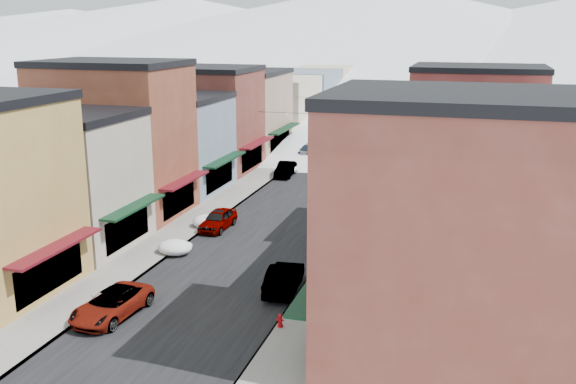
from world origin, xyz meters
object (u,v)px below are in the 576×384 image
Objects in this scene: car_white_suv at (112,304)px; car_green_sedan at (284,278)px; car_silver_sedan at (218,219)px; streetlamp_near at (374,166)px; car_dark_hatch at (286,169)px; trash_can at (336,237)px; fire_hydrant at (280,321)px.

car_white_suv is 1.08× the size of car_green_sedan.
car_silver_sedan is 0.91× the size of car_green_sedan.
streetlamp_near is at bearing 56.38° from car_silver_sedan.
car_silver_sedan is 12.85m from car_green_sedan.
car_dark_hatch is 0.92× the size of car_green_sedan.
trash_can is at bearing -6.31° from car_silver_sedan.
car_green_sedan is (8.25, -9.85, 0.04)m from car_silver_sedan.
car_white_suv reaches higher than fire_hydrant.
car_green_sedan is at bearing -77.40° from car_dark_hatch.
car_silver_sedan reaches higher than trash_can.
car_dark_hatch is at bearing 106.23° from fire_hydrant.
streetlamp_near is (0.24, 15.22, 2.03)m from trash_can.
car_silver_sedan is 17.13m from streetlamp_near.
fire_hydrant is (9.65, -33.13, -0.26)m from car_dark_hatch.
car_dark_hatch is 34.51m from fire_hydrant.
trash_can is (-0.06, 13.46, 0.15)m from fire_hydrant.
car_green_sedan is at bearing -97.93° from trash_can.
fire_hydrant is at bearing -90.36° from streetlamp_near.
streetlamp_near is (9.83, -4.45, 1.92)m from car_dark_hatch.
trash_can is at bearing 90.26° from fire_hydrant.
car_dark_hatch is (-0.58, 34.26, 0.01)m from car_white_suv.
car_white_suv is at bearing 31.45° from car_green_sedan.
car_silver_sedan reaches higher than fire_hydrant.
car_dark_hatch is at bearing -79.43° from car_green_sedan.
car_green_sedan reaches higher than car_dark_hatch.
streetlamp_near is (1.44, 23.85, 1.86)m from car_green_sedan.
car_silver_sedan is 0.99× the size of car_dark_hatch.
car_white_suv reaches higher than trash_can.
car_green_sedan is 5.22× the size of trash_can.
streetlamp_near reaches higher than car_silver_sedan.
car_dark_hatch is (-0.13, 18.45, -0.02)m from car_silver_sedan.
streetlamp_near is at bearing 89.10° from trash_can.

